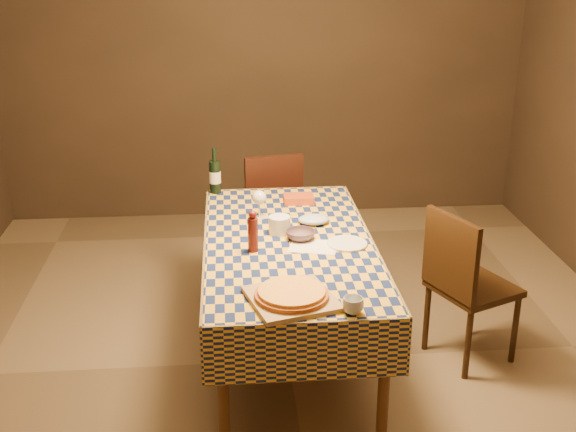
{
  "coord_description": "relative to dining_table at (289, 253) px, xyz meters",
  "views": [
    {
      "loc": [
        -0.33,
        -3.68,
        2.34
      ],
      "look_at": [
        0.0,
        0.05,
        0.9
      ],
      "focal_mm": 45.0,
      "sensor_mm": 36.0,
      "label": 1
    }
  ],
  "objects": [
    {
      "name": "room",
      "position": [
        0.0,
        0.0,
        0.66
      ],
      "size": [
        5.0,
        5.1,
        2.7
      ],
      "color": "brown",
      "rests_on": "ground"
    },
    {
      "name": "dining_table",
      "position": [
        0.0,
        0.0,
        0.0
      ],
      "size": [
        0.94,
        1.84,
        0.77
      ],
      "color": "brown",
      "rests_on": "ground"
    },
    {
      "name": "cutting_board",
      "position": [
        -0.05,
        -0.71,
        0.09
      ],
      "size": [
        0.46,
        0.46,
        0.02
      ],
      "primitive_type": "cube",
      "rotation": [
        0.0,
        0.0,
        0.28
      ],
      "color": "#A07C4B",
      "rests_on": "dining_table"
    },
    {
      "name": "pizza",
      "position": [
        -0.05,
        -0.71,
        0.12
      ],
      "size": [
        0.35,
        0.35,
        0.03
      ],
      "color": "#A04C1A",
      "rests_on": "cutting_board"
    },
    {
      "name": "pepper_mill",
      "position": [
        -0.2,
        -0.12,
        0.18
      ],
      "size": [
        0.07,
        0.07,
        0.23
      ],
      "color": "#531313",
      "rests_on": "dining_table"
    },
    {
      "name": "bowl",
      "position": [
        0.07,
        0.02,
        0.1
      ],
      "size": [
        0.2,
        0.2,
        0.05
      ],
      "primitive_type": "imported",
      "rotation": [
        0.0,
        0.0,
        -0.26
      ],
      "color": "#574049",
      "rests_on": "dining_table"
    },
    {
      "name": "wine_glass",
      "position": [
        -0.14,
        0.37,
        0.2
      ],
      "size": [
        0.09,
        0.09,
        0.17
      ],
      "color": "silver",
      "rests_on": "dining_table"
    },
    {
      "name": "wine_bottle",
      "position": [
        -0.41,
        0.86,
        0.19
      ],
      "size": [
        0.09,
        0.09,
        0.3
      ],
      "color": "black",
      "rests_on": "dining_table"
    },
    {
      "name": "deli_tub",
      "position": [
        -0.04,
        0.12,
        0.13
      ],
      "size": [
        0.16,
        0.16,
        0.1
      ],
      "primitive_type": "cylinder",
      "rotation": [
        0.0,
        0.0,
        -0.41
      ],
      "color": "white",
      "rests_on": "dining_table"
    },
    {
      "name": "takeout_container",
      "position": [
        0.12,
        0.62,
        0.1
      ],
      "size": [
        0.19,
        0.13,
        0.05
      ],
      "primitive_type": "cube",
      "rotation": [
        0.0,
        0.0,
        -0.01
      ],
      "color": "#AE3F17",
      "rests_on": "dining_table"
    },
    {
      "name": "white_plate",
      "position": [
        0.31,
        -0.08,
        0.08
      ],
      "size": [
        0.29,
        0.29,
        0.01
      ],
      "primitive_type": "cylinder",
      "rotation": [
        0.0,
        0.0,
        0.4
      ],
      "color": "white",
      "rests_on": "dining_table"
    },
    {
      "name": "tumbler",
      "position": [
        0.21,
        -0.85,
        0.11
      ],
      "size": [
        0.13,
        0.13,
        0.08
      ],
      "primitive_type": "imported",
      "rotation": [
        0.0,
        0.0,
        0.42
      ],
      "color": "silver",
      "rests_on": "dining_table"
    },
    {
      "name": "flour_patch",
      "position": [
        0.13,
        -0.09,
        0.08
      ],
      "size": [
        0.3,
        0.26,
        0.0
      ],
      "primitive_type": "cube",
      "rotation": [
        0.0,
        0.0,
        -0.26
      ],
      "color": "white",
      "rests_on": "dining_table"
    },
    {
      "name": "flour_bag",
      "position": [
        0.17,
        0.25,
        0.1
      ],
      "size": [
        0.21,
        0.17,
        0.05
      ],
      "primitive_type": "ellipsoid",
      "rotation": [
        0.0,
        0.0,
        0.22
      ],
      "color": "#AEBCDE",
      "rests_on": "dining_table"
    },
    {
      "name": "chair_far",
      "position": [
        -0.03,
        1.26,
        -0.17
      ],
      "size": [
        0.5,
        0.5,
        0.93
      ],
      "color": "black",
      "rests_on": "ground"
    },
    {
      "name": "chair_right",
      "position": [
        1.0,
        -0.07,
        -0.17
      ],
      "size": [
        0.56,
        0.56,
        0.93
      ],
      "color": "black",
      "rests_on": "ground"
    }
  ]
}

